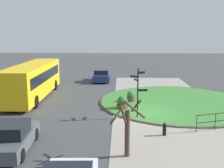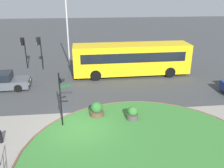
{
  "view_description": "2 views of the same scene",
  "coord_description": "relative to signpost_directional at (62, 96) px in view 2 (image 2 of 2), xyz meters",
  "views": [
    {
      "loc": [
        -19.12,
        1.63,
        5.79
      ],
      "look_at": [
        1.75,
        2.27,
        1.87
      ],
      "focal_mm": 43.75,
      "sensor_mm": 36.0,
      "label": 1
    },
    {
      "loc": [
        0.62,
        -12.8,
        7.9
      ],
      "look_at": [
        2.25,
        2.39,
        1.9
      ],
      "focal_mm": 39.1,
      "sensor_mm": 36.0,
      "label": 2
    }
  ],
  "objects": [
    {
      "name": "grass_kerb_ring",
      "position": [
        4.38,
        -3.59,
        -1.97
      ],
      "size": [
        13.11,
        13.11,
        0.11
      ],
      "primitive_type": "torus",
      "color": "brown",
      "rests_on": "ground"
    },
    {
      "name": "traffic_light_near",
      "position": [
        -4.87,
        12.31,
        0.37
      ],
      "size": [
        0.48,
        0.32,
        3.25
      ],
      "rotation": [
        0.0,
        0.0,
        2.89
      ],
      "color": "black",
      "rests_on": "ground"
    },
    {
      "name": "planter_near_signpost",
      "position": [
        2.07,
        1.03,
        -1.56
      ],
      "size": [
        0.91,
        0.91,
        1.05
      ],
      "color": "brown",
      "rests_on": "ground"
    },
    {
      "name": "signpost_directional",
      "position": [
        0.0,
        0.0,
        0.0
      ],
      "size": [
        0.76,
        1.16,
        3.49
      ],
      "color": "black",
      "rests_on": "ground"
    },
    {
      "name": "grass_island",
      "position": [
        4.38,
        -3.59,
        -1.98
      ],
      "size": [
        12.8,
        12.8,
        0.1
      ],
      "primitive_type": "cylinder",
      "color": "#387A33",
      "rests_on": "ground"
    },
    {
      "name": "traffic_light_far",
      "position": [
        -3.18,
        11.75,
        0.46
      ],
      "size": [
        0.49,
        0.27,
        3.38
      ],
      "rotation": [
        0.0,
        0.0,
        3.2
      ],
      "color": "black",
      "rests_on": "ground"
    },
    {
      "name": "sidewalk_paving",
      "position": [
        0.93,
        -2.36,
        -2.02
      ],
      "size": [
        32.0,
        8.12,
        0.02
      ],
      "primitive_type": "cube",
      "color": "gray",
      "rests_on": "ground"
    },
    {
      "name": "car_near_lane",
      "position": [
        -5.53,
        6.6,
        -1.37
      ],
      "size": [
        4.39,
        2.08,
        1.46
      ],
      "rotation": [
        0.0,
        0.0,
        0.06
      ],
      "color": "#474C51",
      "rests_on": "ground"
    },
    {
      "name": "bus_yellow",
      "position": [
        5.81,
        9.03,
        -0.39
      ],
      "size": [
        11.07,
        2.69,
        3.03
      ],
      "rotation": [
        0.0,
        0.0,
        0.02
      ],
      "color": "yellow",
      "rests_on": "ground"
    },
    {
      "name": "planter_kerbside",
      "position": [
        4.3,
        0.3,
        -1.58
      ],
      "size": [
        0.75,
        0.75,
        0.98
      ],
      "color": "#47423D",
      "rests_on": "ground"
    },
    {
      "name": "ground",
      "position": [
        0.93,
        -0.42,
        -2.03
      ],
      "size": [
        120.0,
        120.0,
        0.0
      ],
      "primitive_type": "plane",
      "color": "#3D3F42"
    },
    {
      "name": "lamppost_tall",
      "position": [
        -0.33,
        12.9,
        1.91
      ],
      "size": [
        0.32,
        0.32,
        7.3
      ],
      "color": "#B7B7BC",
      "rests_on": "ground"
    },
    {
      "name": "bollard_foreground",
      "position": [
        -3.29,
        -1.34,
        -1.64
      ],
      "size": [
        0.22,
        0.22,
        0.76
      ],
      "color": "black",
      "rests_on": "ground"
    }
  ]
}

